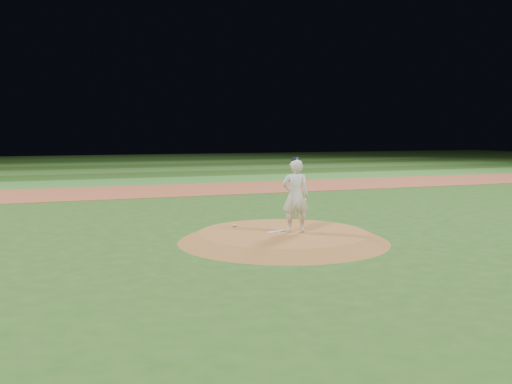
{
  "coord_description": "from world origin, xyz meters",
  "views": [
    {
      "loc": [
        -5.89,
        -13.46,
        2.84
      ],
      "look_at": [
        0.0,
        2.0,
        1.1
      ],
      "focal_mm": 40.0,
      "sensor_mm": 36.0,
      "label": 1
    }
  ],
  "objects_px": {
    "rosin_bag": "(235,225)",
    "pitcher_on_mound": "(295,196)",
    "pitchers_mound": "(283,237)",
    "pitching_rubber": "(276,232)"
  },
  "relations": [
    {
      "from": "rosin_bag",
      "to": "pitcher_on_mound",
      "type": "height_order",
      "value": "pitcher_on_mound"
    },
    {
      "from": "pitchers_mound",
      "to": "pitching_rubber",
      "type": "relative_size",
      "value": 8.92
    },
    {
      "from": "pitching_rubber",
      "to": "pitcher_on_mound",
      "type": "height_order",
      "value": "pitcher_on_mound"
    },
    {
      "from": "pitching_rubber",
      "to": "rosin_bag",
      "type": "relative_size",
      "value": 4.95
    },
    {
      "from": "pitchers_mound",
      "to": "pitcher_on_mound",
      "type": "distance_m",
      "value": 1.13
    },
    {
      "from": "pitcher_on_mound",
      "to": "pitching_rubber",
      "type": "bearing_deg",
      "value": 160.74
    },
    {
      "from": "pitchers_mound",
      "to": "pitching_rubber",
      "type": "distance_m",
      "value": 0.24
    },
    {
      "from": "pitchers_mound",
      "to": "pitcher_on_mound",
      "type": "xyz_separation_m",
      "value": [
        0.27,
        -0.15,
        1.08
      ]
    },
    {
      "from": "pitchers_mound",
      "to": "pitching_rubber",
      "type": "height_order",
      "value": "pitching_rubber"
    },
    {
      "from": "pitchers_mound",
      "to": "rosin_bag",
      "type": "xyz_separation_m",
      "value": [
        -0.93,
        1.23,
        0.16
      ]
    }
  ]
}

